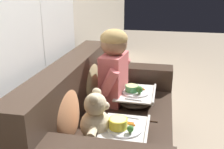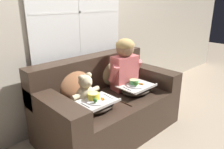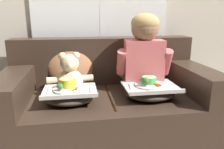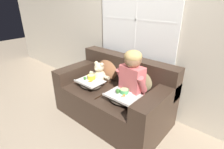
{
  "view_description": "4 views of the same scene",
  "coord_description": "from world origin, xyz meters",
  "views": [
    {
      "loc": [
        -1.81,
        -0.37,
        1.48
      ],
      "look_at": [
        0.07,
        0.02,
        0.82
      ],
      "focal_mm": 42.0,
      "sensor_mm": 36.0,
      "label": 1
    },
    {
      "loc": [
        -1.62,
        -1.74,
        1.58
      ],
      "look_at": [
        0.08,
        0.05,
        0.73
      ],
      "focal_mm": 35.0,
      "sensor_mm": 36.0,
      "label": 2
    },
    {
      "loc": [
        -0.24,
        -1.7,
        1.11
      ],
      "look_at": [
        0.03,
        0.01,
        0.64
      ],
      "focal_mm": 35.0,
      "sensor_mm": 36.0,
      "label": 3
    },
    {
      "loc": [
        1.49,
        -1.71,
        1.74
      ],
      "look_at": [
        -0.1,
        0.12,
        0.66
      ],
      "focal_mm": 28.0,
      "sensor_mm": 36.0,
      "label": 4
    }
  ],
  "objects": [
    {
      "name": "throw_pillow_behind_child",
      "position": [
        0.31,
        0.27,
        0.68
      ],
      "size": [
        0.43,
        0.21,
        0.45
      ],
      "color": "tan",
      "rests_on": "couch"
    },
    {
      "name": "lap_tray_teddy",
      "position": [
        -0.31,
        -0.14,
        0.54
      ],
      "size": [
        0.39,
        0.31,
        0.18
      ],
      "color": "#473D33",
      "rests_on": "teddy_bear"
    },
    {
      "name": "teddy_bear",
      "position": [
        -0.31,
        0.05,
        0.63
      ],
      "size": [
        0.38,
        0.27,
        0.35
      ],
      "color": "beige",
      "rests_on": "couch"
    },
    {
      "name": "lap_tray_child",
      "position": [
        0.31,
        -0.14,
        0.54
      ],
      "size": [
        0.42,
        0.34,
        0.18
      ],
      "color": "#473D33",
      "rests_on": "child_figure"
    },
    {
      "name": "throw_pillow_behind_teddy",
      "position": [
        -0.31,
        0.27,
        0.68
      ],
      "size": [
        0.43,
        0.2,
        0.44
      ],
      "color": "#B2754C",
      "rests_on": "couch"
    },
    {
      "name": "couch",
      "position": [
        0.0,
        0.06,
        0.34
      ],
      "size": [
        1.68,
        0.93,
        0.91
      ],
      "color": "#38281E",
      "rests_on": "ground_plane"
    },
    {
      "name": "child_figure",
      "position": [
        0.31,
        0.05,
        0.84
      ],
      "size": [
        0.47,
        0.24,
        0.65
      ],
      "color": "#DB6666",
      "rests_on": "couch"
    },
    {
      "name": "ground_plane",
      "position": [
        0.0,
        0.0,
        0.0
      ],
      "size": [
        14.0,
        14.0,
        0.0
      ],
      "primitive_type": "plane",
      "color": "tan"
    }
  ]
}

